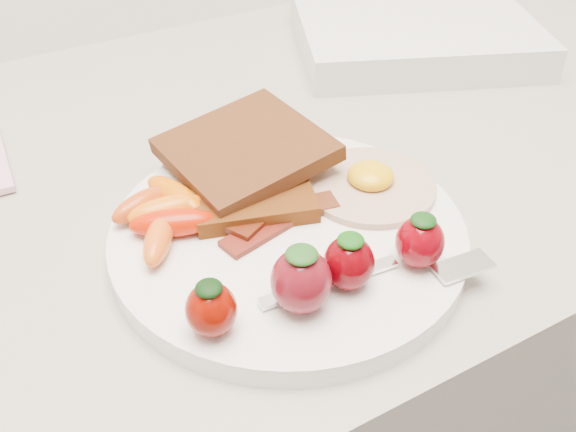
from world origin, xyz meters
TOP-DOWN VIEW (x-y plane):
  - plate at (0.02, 1.56)m, footprint 0.27×0.27m
  - toast_lower at (0.01, 1.61)m, footprint 0.12×0.12m
  - toast_upper at (0.03, 1.64)m, footprint 0.13×0.13m
  - fried_egg at (0.10, 1.57)m, footprint 0.13×0.13m
  - bacon_strips at (0.02, 1.57)m, footprint 0.10×0.07m
  - baby_carrots at (-0.06, 1.61)m, footprint 0.08×0.11m
  - strawberries at (0.01, 1.49)m, footprint 0.18×0.05m
  - fork at (0.06, 1.48)m, footprint 0.16×0.05m
  - appliance at (0.33, 1.80)m, footprint 0.33×0.30m

SIDE VIEW (x-z plane):
  - plate at x=0.02m, z-range 0.90..0.92m
  - appliance at x=0.33m, z-range 0.90..0.94m
  - fork at x=0.06m, z-range 0.92..0.92m
  - bacon_strips at x=0.02m, z-range 0.92..0.93m
  - fried_egg at x=0.10m, z-range 0.91..0.93m
  - toast_lower at x=0.01m, z-range 0.92..0.93m
  - baby_carrots at x=-0.06m, z-range 0.92..0.94m
  - toast_upper at x=0.03m, z-range 0.93..0.95m
  - strawberries at x=0.01m, z-range 0.91..0.96m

